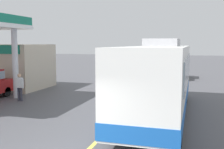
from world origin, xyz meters
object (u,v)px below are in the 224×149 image
(pedestrian_near_pump, at_px, (20,86))
(coach_bus_main, at_px, (160,80))
(minibus_opposing_lane, at_px, (139,64))
(car_trailing_behind_bus, at_px, (177,68))

(pedestrian_near_pump, bearing_deg, coach_bus_main, -6.26)
(coach_bus_main, bearing_deg, minibus_opposing_lane, 105.23)
(coach_bus_main, distance_m, minibus_opposing_lane, 14.08)
(coach_bus_main, xyz_separation_m, pedestrian_near_pump, (-8.47, 0.93, -0.79))
(car_trailing_behind_bus, bearing_deg, pedestrian_near_pump, -121.00)
(coach_bus_main, distance_m, car_trailing_behind_bus, 14.99)
(coach_bus_main, xyz_separation_m, minibus_opposing_lane, (-3.70, 13.58, -0.25))
(car_trailing_behind_bus, bearing_deg, coach_bus_main, -89.88)
(pedestrian_near_pump, bearing_deg, minibus_opposing_lane, 69.34)
(pedestrian_near_pump, relative_size, car_trailing_behind_bus, 0.40)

